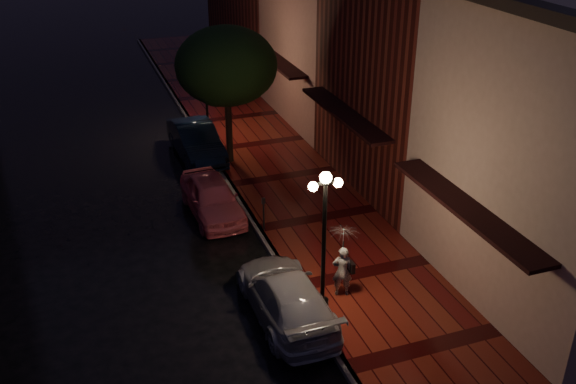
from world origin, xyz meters
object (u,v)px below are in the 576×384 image
object	(u,v)px
pink_car	(212,197)
navy_car	(196,141)
woman_with_umbrella	(343,251)
silver_car	(286,296)
streetlamp_near	(324,234)
parking_meter	(264,211)
street_tree	(227,68)
streetlamp_far	(206,87)

from	to	relation	value
pink_car	navy_car	distance (m)	5.45
woman_with_umbrella	silver_car	bearing A→B (deg)	26.81
silver_car	woman_with_umbrella	size ratio (longest dim) A/B	2.12
streetlamp_near	parking_meter	size ratio (longest dim) A/B	3.47
street_tree	pink_car	size ratio (longest dim) A/B	1.38
street_tree	parking_meter	distance (m)	7.02
streetlamp_near	street_tree	bearing A→B (deg)	88.65
navy_car	woman_with_umbrella	bearing A→B (deg)	-84.07
silver_car	parking_meter	xyz separation A→B (m)	(0.83, 4.66, 0.21)
streetlamp_near	parking_meter	distance (m)	5.13
street_tree	parking_meter	xyz separation A→B (m)	(-0.46, -6.16, -3.34)
streetlamp_near	parking_meter	bearing A→B (deg)	92.37
pink_car	streetlamp_far	bearing A→B (deg)	75.68
streetlamp_far	streetlamp_near	bearing A→B (deg)	-90.00
navy_car	parking_meter	distance (m)	7.42
silver_car	parking_meter	distance (m)	4.74
streetlamp_near	streetlamp_far	world-z (taller)	same
streetlamp_far	pink_car	xyz separation A→B (m)	(-1.55, -7.21, -1.88)
pink_car	navy_car	bearing A→B (deg)	81.49
streetlamp_far	street_tree	bearing A→B (deg)	-85.09
navy_car	streetlamp_near	bearing A→B (deg)	-88.13
streetlamp_near	pink_car	size ratio (longest dim) A/B	1.03
woman_with_umbrella	navy_car	bearing A→B (deg)	-63.57
streetlamp_near	street_tree	size ratio (longest dim) A/B	0.74
navy_car	streetlamp_far	bearing A→B (deg)	59.42
pink_car	parking_meter	world-z (taller)	pink_car
pink_car	silver_car	bearing A→B (deg)	-87.57
street_tree	parking_meter	bearing A→B (deg)	-94.26
silver_car	navy_car	bearing A→B (deg)	-90.49
street_tree	silver_car	world-z (taller)	street_tree
streetlamp_far	parking_meter	world-z (taller)	streetlamp_far
streetlamp_near	silver_car	world-z (taller)	streetlamp_near
navy_car	silver_car	world-z (taller)	navy_car
streetlamp_near	street_tree	world-z (taller)	street_tree
silver_car	woman_with_umbrella	distance (m)	2.08
parking_meter	streetlamp_near	bearing A→B (deg)	-81.64
navy_car	woman_with_umbrella	distance (m)	11.92
woman_with_umbrella	parking_meter	bearing A→B (deg)	-59.10
pink_car	parking_meter	bearing A→B (deg)	-57.49
silver_car	woman_with_umbrella	bearing A→B (deg)	-171.25
streetlamp_near	streetlamp_far	xyz separation A→B (m)	(0.00, 14.00, 0.00)
pink_car	silver_car	distance (m)	6.64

